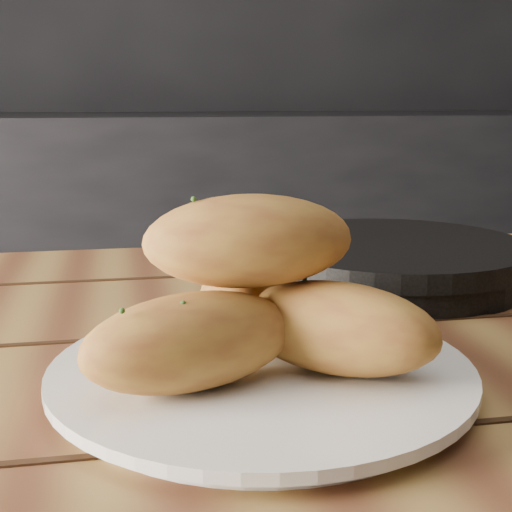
{
  "coord_description": "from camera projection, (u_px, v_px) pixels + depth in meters",
  "views": [
    {
      "loc": [
        -0.08,
        -0.28,
        0.95
      ],
      "look_at": [
        0.01,
        0.19,
        0.84
      ],
      "focal_mm": 50.0,
      "sensor_mm": 36.0,
      "label": 1
    }
  ],
  "objects": [
    {
      "name": "counter",
      "position": [
        154.0,
        275.0,
        2.02
      ],
      "size": [
        2.8,
        0.6,
        0.9
      ],
      "primitive_type": "cube",
      "color": "black",
      "rests_on": "ground"
    },
    {
      "name": "table",
      "position": [
        423.0,
        472.0,
        0.56
      ],
      "size": [
        1.59,
        0.94,
        0.75
      ],
      "color": "olive",
      "rests_on": "ground"
    },
    {
      "name": "plate",
      "position": [
        261.0,
        375.0,
        0.49
      ],
      "size": [
        0.29,
        0.29,
        0.02
      ],
      "color": "white",
      "rests_on": "table"
    },
    {
      "name": "bread_rolls",
      "position": [
        255.0,
        303.0,
        0.48
      ],
      "size": [
        0.25,
        0.21,
        0.12
      ],
      "color": "#B78B33",
      "rests_on": "plate"
    },
    {
      "name": "skillet",
      "position": [
        393.0,
        261.0,
        0.78
      ],
      "size": [
        0.43,
        0.29,
        0.05
      ],
      "color": "black",
      "rests_on": "table"
    }
  ]
}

